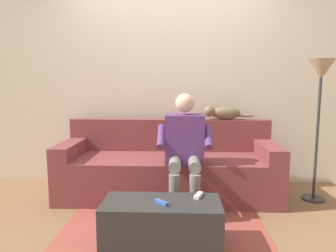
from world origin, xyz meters
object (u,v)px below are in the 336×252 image
at_px(remote_blue, 162,202).
at_px(floor_lamp, 320,84).
at_px(remote_white, 198,195).
at_px(couch, 168,170).
at_px(coffee_table, 162,224).
at_px(cat_on_backrest, 222,113).
at_px(person_solo_seated, 185,145).

relative_size(remote_blue, floor_lamp, 0.08).
distance_m(remote_white, floor_lamp, 1.82).
bearing_deg(couch, remote_blue, 90.12).
relative_size(coffee_table, cat_on_backrest, 1.56).
xyz_separation_m(remote_blue, floor_lamp, (-1.56, -1.11, 0.86)).
bearing_deg(floor_lamp, remote_blue, 35.30).
bearing_deg(coffee_table, couch, -90.00).
distance_m(coffee_table, remote_blue, 0.20).
bearing_deg(person_solo_seated, cat_on_backrest, -123.06).
height_order(coffee_table, remote_white, remote_white).
bearing_deg(floor_lamp, coffee_table, 34.09).
height_order(coffee_table, cat_on_backrest, cat_on_backrest).
relative_size(cat_on_backrest, remote_white, 4.56).
bearing_deg(remote_white, cat_on_backrest, -173.89).
height_order(cat_on_backrest, remote_blue, cat_on_backrest).
relative_size(couch, coffee_table, 2.61).
distance_m(couch, remote_blue, 1.18).
relative_size(remote_blue, remote_white, 0.99).
distance_m(couch, cat_on_backrest, 0.92).
bearing_deg(cat_on_backrest, coffee_table, 66.63).
relative_size(couch, floor_lamp, 1.58).
relative_size(person_solo_seated, floor_lamp, 0.77).
relative_size(coffee_table, floor_lamp, 0.60).
bearing_deg(person_solo_seated, couch, -65.27).
height_order(cat_on_backrest, remote_white, cat_on_backrest).
distance_m(person_solo_seated, remote_white, 0.70).
xyz_separation_m(person_solo_seated, remote_blue, (0.17, 0.79, -0.28)).
relative_size(remote_white, floor_lamp, 0.08).
xyz_separation_m(coffee_table, cat_on_backrest, (-0.61, -1.42, 0.72)).
height_order(remote_blue, remote_white, same).
bearing_deg(person_solo_seated, floor_lamp, -167.29).
distance_m(person_solo_seated, cat_on_backrest, 0.84).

